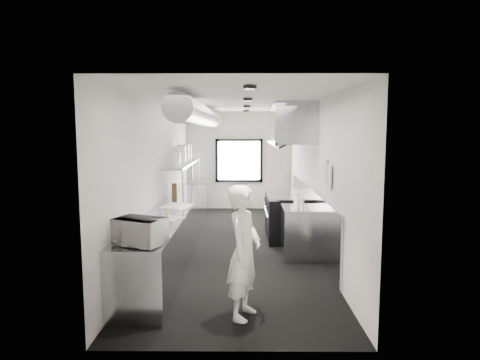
{
  "coord_description": "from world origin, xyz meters",
  "views": [
    {
      "loc": [
        0.12,
        -8.08,
        2.26
      ],
      "look_at": [
        0.06,
        -0.2,
        1.33
      ],
      "focal_mm": 31.45,
      "sensor_mm": 36.0,
      "label": 1
    }
  ],
  "objects_px": {
    "range": "(286,215)",
    "small_plate": "(167,216)",
    "deli_tub_b": "(135,228)",
    "cutting_board": "(177,206)",
    "squeeze_bottle_a": "(302,206)",
    "prep_counter": "(174,229)",
    "plate_stack_b": "(179,155)",
    "pass_shelf": "(183,164)",
    "squeeze_bottle_d": "(299,201)",
    "far_work_table": "(196,197)",
    "deli_tub_a": "(135,229)",
    "squeeze_bottle_c": "(299,202)",
    "exhaust_hood": "(290,124)",
    "plate_stack_a": "(175,159)",
    "squeeze_bottle_b": "(297,203)",
    "plate_stack_c": "(183,153)",
    "plate_stack_d": "(187,152)",
    "squeeze_bottle_e": "(296,199)",
    "line_cook": "(244,252)",
    "microwave": "(140,231)",
    "bottle_station": "(300,232)",
    "knife_block": "(174,190)"
  },
  "relations": [
    {
      "from": "exhaust_hood",
      "to": "pass_shelf",
      "type": "height_order",
      "value": "exhaust_hood"
    },
    {
      "from": "prep_counter",
      "to": "plate_stack_d",
      "type": "distance_m",
      "value": 2.68
    },
    {
      "from": "plate_stack_b",
      "to": "small_plate",
      "type": "bearing_deg",
      "value": -86.65
    },
    {
      "from": "plate_stack_a",
      "to": "plate_stack_c",
      "type": "distance_m",
      "value": 1.17
    },
    {
      "from": "prep_counter",
      "to": "plate_stack_b",
      "type": "xyz_separation_m",
      "value": [
        -0.08,
        1.26,
        1.29
      ]
    },
    {
      "from": "line_cook",
      "to": "microwave",
      "type": "bearing_deg",
      "value": 108.84
    },
    {
      "from": "deli_tub_a",
      "to": "small_plate",
      "type": "bearing_deg",
      "value": 78.14
    },
    {
      "from": "pass_shelf",
      "to": "small_plate",
      "type": "bearing_deg",
      "value": -87.77
    },
    {
      "from": "range",
      "to": "small_plate",
      "type": "height_order",
      "value": "range"
    },
    {
      "from": "plate_stack_b",
      "to": "squeeze_bottle_d",
      "type": "distance_m",
      "value": 2.8
    },
    {
      "from": "pass_shelf",
      "to": "cutting_board",
      "type": "distance_m",
      "value": 1.77
    },
    {
      "from": "deli_tub_b",
      "to": "cutting_board",
      "type": "relative_size",
      "value": 0.25
    },
    {
      "from": "pass_shelf",
      "to": "far_work_table",
      "type": "height_order",
      "value": "pass_shelf"
    },
    {
      "from": "plate_stack_a",
      "to": "plate_stack_d",
      "type": "distance_m",
      "value": 1.7
    },
    {
      "from": "prep_counter",
      "to": "plate_stack_b",
      "type": "height_order",
      "value": "plate_stack_b"
    },
    {
      "from": "bottle_station",
      "to": "small_plate",
      "type": "bearing_deg",
      "value": -160.56
    },
    {
      "from": "squeeze_bottle_b",
      "to": "squeeze_bottle_c",
      "type": "bearing_deg",
      "value": 74.3
    },
    {
      "from": "knife_block",
      "to": "bottle_station",
      "type": "bearing_deg",
      "value": -36.55
    },
    {
      "from": "exhaust_hood",
      "to": "squeeze_bottle_e",
      "type": "bearing_deg",
      "value": -90.2
    },
    {
      "from": "plate_stack_d",
      "to": "squeeze_bottle_e",
      "type": "relative_size",
      "value": 1.88
    },
    {
      "from": "pass_shelf",
      "to": "bottle_station",
      "type": "height_order",
      "value": "pass_shelf"
    },
    {
      "from": "prep_counter",
      "to": "plate_stack_a",
      "type": "distance_m",
      "value": 1.41
    },
    {
      "from": "range",
      "to": "squeeze_bottle_a",
      "type": "relative_size",
      "value": 9.32
    },
    {
      "from": "range",
      "to": "squeeze_bottle_c",
      "type": "height_order",
      "value": "squeeze_bottle_c"
    },
    {
      "from": "deli_tub_a",
      "to": "small_plate",
      "type": "distance_m",
      "value": 1.12
    },
    {
      "from": "cutting_board",
      "to": "squeeze_bottle_d",
      "type": "height_order",
      "value": "squeeze_bottle_d"
    },
    {
      "from": "range",
      "to": "squeeze_bottle_b",
      "type": "bearing_deg",
      "value": -88.94
    },
    {
      "from": "exhaust_hood",
      "to": "plate_stack_d",
      "type": "bearing_deg",
      "value": 153.74
    },
    {
      "from": "prep_counter",
      "to": "squeeze_bottle_c",
      "type": "distance_m",
      "value": 2.33
    },
    {
      "from": "exhaust_hood",
      "to": "squeeze_bottle_a",
      "type": "xyz_separation_m",
      "value": [
        0.04,
        -1.71,
        -1.4
      ]
    },
    {
      "from": "deli_tub_a",
      "to": "plate_stack_d",
      "type": "xyz_separation_m",
      "value": [
        0.1,
        4.43,
        0.8
      ]
    },
    {
      "from": "small_plate",
      "to": "squeeze_bottle_d",
      "type": "bearing_deg",
      "value": 22.62
    },
    {
      "from": "squeeze_bottle_c",
      "to": "squeeze_bottle_a",
      "type": "bearing_deg",
      "value": -86.37
    },
    {
      "from": "prep_counter",
      "to": "far_work_table",
      "type": "relative_size",
      "value": 5.0
    },
    {
      "from": "exhaust_hood",
      "to": "plate_stack_b",
      "type": "relative_size",
      "value": 6.34
    },
    {
      "from": "plate_stack_a",
      "to": "squeeze_bottle_b",
      "type": "relative_size",
      "value": 1.36
    },
    {
      "from": "plate_stack_a",
      "to": "pass_shelf",
      "type": "bearing_deg",
      "value": 87.68
    },
    {
      "from": "squeeze_bottle_c",
      "to": "squeeze_bottle_e",
      "type": "distance_m",
      "value": 0.27
    },
    {
      "from": "prep_counter",
      "to": "plate_stack_b",
      "type": "bearing_deg",
      "value": 93.44
    },
    {
      "from": "exhaust_hood",
      "to": "far_work_table",
      "type": "bearing_deg",
      "value": 131.94
    },
    {
      "from": "far_work_table",
      "to": "plate_stack_b",
      "type": "height_order",
      "value": "plate_stack_b"
    },
    {
      "from": "small_plate",
      "to": "deli_tub_b",
      "type": "bearing_deg",
      "value": -102.92
    },
    {
      "from": "far_work_table",
      "to": "deli_tub_a",
      "type": "height_order",
      "value": "deli_tub_a"
    },
    {
      "from": "microwave",
      "to": "squeeze_bottle_b",
      "type": "height_order",
      "value": "microwave"
    },
    {
      "from": "plate_stack_d",
      "to": "squeeze_bottle_d",
      "type": "bearing_deg",
      "value": -45.76
    },
    {
      "from": "squeeze_bottle_c",
      "to": "pass_shelf",
      "type": "bearing_deg",
      "value": 143.98
    },
    {
      "from": "cutting_board",
      "to": "squeeze_bottle_b",
      "type": "distance_m",
      "value": 2.15
    },
    {
      "from": "plate_stack_b",
      "to": "range",
      "type": "bearing_deg",
      "value": -1.46
    },
    {
      "from": "range",
      "to": "squeeze_bottle_a",
      "type": "xyz_separation_m",
      "value": [
        0.09,
        -1.71,
        0.52
      ]
    },
    {
      "from": "prep_counter",
      "to": "plate_stack_c",
      "type": "height_order",
      "value": "plate_stack_c"
    }
  ]
}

